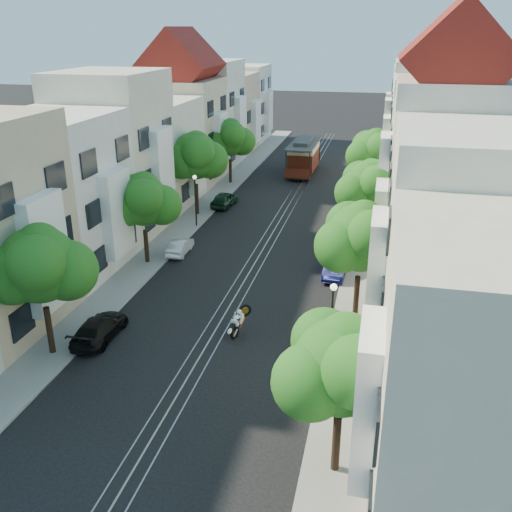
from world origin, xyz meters
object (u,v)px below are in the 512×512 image
Objects in this scene: lamp_west at (195,193)px; tree_e_d at (375,153)px; tree_e_c at (370,188)px; tree_w_b at (144,202)px; tree_w_a at (41,266)px; tree_e_b at (362,239)px; tree_w_c at (196,157)px; parked_car_w_mid at (180,247)px; sportbike_rider at (238,321)px; parked_car_e_far at (347,221)px; cable_car at (304,155)px; tree_w_d at (230,139)px; lamp_east at (332,312)px; parked_car_e_mid at (336,266)px; parked_car_w_far at (225,199)px; parked_car_w_near at (99,328)px.

tree_e_d is at bearing 33.50° from lamp_west.
tree_e_c is 1.04× the size of tree_w_b.
tree_e_b is at bearing 25.92° from tree_w_a.
tree_e_d is 22.28m from tree_w_b.
parked_car_w_mid is (1.54, -8.83, -4.53)m from tree_w_c.
sportbike_rider is 18.81m from parked_car_e_far.
tree_w_b is at bearing 153.64° from sportbike_rider.
cable_car is 18.93m from parked_car_e_far.
tree_e_c is at bearing -8.49° from lamp_west.
tree_w_c is 10.05m from parked_car_w_mid.
parked_car_e_far is (12.74, -0.78, -4.43)m from tree_w_c.
tree_e_c is 23.56m from cable_car.
tree_w_a is 1.03× the size of tree_w_d.
lamp_east is at bearing 132.80° from parked_car_w_mid.
sportbike_rider reaches higher than parked_car_e_mid.
parked_car_w_mid is (-5.10, -25.93, -1.48)m from cable_car.
tree_w_a reaches higher than tree_e_c.
tree_w_b is 16.81m from lamp_east.
cable_car is 15.05m from parked_car_w_far.
tree_e_b reaches higher than parked_car_e_mid.
lamp_west reaches higher than cable_car.
tree_w_a is 1.60× the size of parked_car_w_near.
tree_w_c is at bearing 160.85° from tree_e_c.
tree_w_b reaches higher than parked_car_w_far.
parked_car_w_mid is 0.82× the size of parked_car_w_far.
sportbike_rider reaches higher than parked_car_w_far.
lamp_east is at bearing -3.31° from sportbike_rider.
tree_w_b is 14.56m from parked_car_w_far.
tree_w_d is at bearing 90.00° from tree_w_c.
tree_w_b is 12.25m from sportbike_rider.
parked_car_w_near is (1.54, -21.09, -4.46)m from tree_w_c.
tree_e_d reaches higher than tree_w_a.
tree_w_b is 28.96m from cable_car.
tree_e_b is 0.94× the size of tree_w_c.
tree_w_a is (-14.40, -29.00, -0.13)m from tree_e_d.
tree_w_b is (-14.40, 5.00, -0.34)m from tree_e_b.
tree_e_b is 1.73× the size of parked_car_e_mid.
cable_car is at bearing 110.98° from parked_car_e_far.
tree_w_c is at bearing 143.67° from parked_car_e_mid.
tree_w_c is at bearing -157.38° from tree_e_d.
tree_e_c is at bearing 51.34° from tree_w_a.
parked_car_e_far is (4.27, 18.32, -0.18)m from sportbike_rider.
lamp_east is 1.00× the size of lamp_west.
tree_e_d reaches higher than parked_car_w_far.
tree_e_c reaches higher than lamp_west.
tree_w_b is 1.51× the size of lamp_east.
lamp_east is 5.69m from sportbike_rider.
parked_car_e_far is (-1.66, -6.78, -4.23)m from tree_e_d.
parked_car_w_far is at bearing 116.40° from lamp_east.
parked_car_e_mid is (12.74, 0.78, -3.76)m from tree_w_b.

